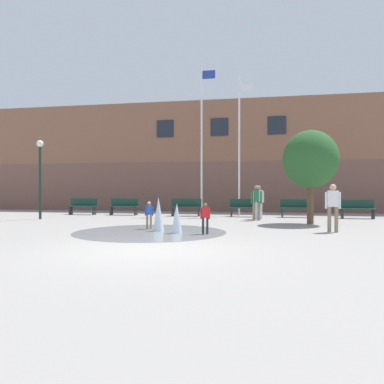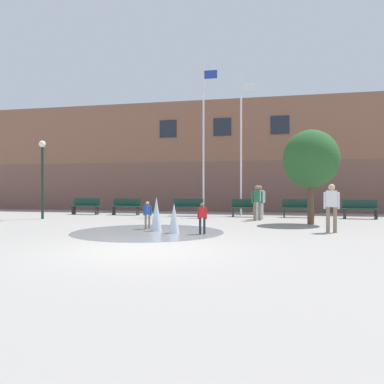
# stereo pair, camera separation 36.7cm
# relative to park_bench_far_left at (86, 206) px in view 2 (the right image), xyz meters

# --- Properties ---
(ground_plane) EXTENTS (100.00, 100.00, 0.00)m
(ground_plane) POSITION_rel_park_bench_far_left_xyz_m (7.21, -11.03, -0.48)
(ground_plane) COLOR gray
(library_building) EXTENTS (36.00, 6.05, 7.04)m
(library_building) POSITION_rel_park_bench_far_left_xyz_m (7.21, 6.91, 3.04)
(library_building) COLOR brown
(library_building) RESTS_ON ground
(splash_fountain) EXTENTS (5.04, 5.04, 1.16)m
(splash_fountain) POSITION_rel_park_bench_far_left_xyz_m (6.49, -7.40, -0.16)
(splash_fountain) COLOR gray
(splash_fountain) RESTS_ON ground
(park_bench_far_left) EXTENTS (1.60, 0.44, 0.91)m
(park_bench_far_left) POSITION_rel_park_bench_far_left_xyz_m (0.00, 0.00, 0.00)
(park_bench_far_left) COLOR #28282D
(park_bench_far_left) RESTS_ON ground
(park_bench_left_of_flagpoles) EXTENTS (1.60, 0.44, 0.91)m
(park_bench_left_of_flagpoles) POSITION_rel_park_bench_far_left_xyz_m (2.39, 0.07, 0.00)
(park_bench_left_of_flagpoles) COLOR #28282D
(park_bench_left_of_flagpoles) RESTS_ON ground
(park_bench_under_left_flagpole) EXTENTS (1.60, 0.44, 0.91)m
(park_bench_under_left_flagpole) POSITION_rel_park_bench_far_left_xyz_m (5.88, -0.04, 0.00)
(park_bench_under_left_flagpole) COLOR #28282D
(park_bench_under_left_flagpole) RESTS_ON ground
(park_bench_center) EXTENTS (1.60, 0.44, 0.91)m
(park_bench_center) POSITION_rel_park_bench_far_left_xyz_m (8.99, 0.00, 0.00)
(park_bench_center) COLOR #28282D
(park_bench_center) RESTS_ON ground
(park_bench_near_trashcan) EXTENTS (1.60, 0.44, 0.91)m
(park_bench_near_trashcan) POSITION_rel_park_bench_far_left_xyz_m (11.55, 0.08, 0.00)
(park_bench_near_trashcan) COLOR #28282D
(park_bench_near_trashcan) RESTS_ON ground
(park_bench_far_right) EXTENTS (1.60, 0.44, 0.91)m
(park_bench_far_right) POSITION_rel_park_bench_far_left_xyz_m (14.37, -0.16, 0.00)
(park_bench_far_right) COLOR #28282D
(park_bench_far_right) RESTS_ON ground
(adult_near_bench) EXTENTS (0.50, 0.24, 1.59)m
(adult_near_bench) POSITION_rel_park_bench_far_left_xyz_m (12.13, -6.43, 0.45)
(adult_near_bench) COLOR #89755B
(adult_near_bench) RESTS_ON ground
(teen_by_trashcan) EXTENTS (0.50, 0.37, 1.59)m
(teen_by_trashcan) POSITION_rel_park_bench_far_left_xyz_m (9.58, -2.13, 0.45)
(teen_by_trashcan) COLOR #89755B
(teen_by_trashcan) RESTS_ON ground
(adult_in_red) EXTENTS (0.50, 0.37, 1.59)m
(adult_in_red) POSITION_rel_park_bench_far_left_xyz_m (9.68, -1.39, 0.45)
(adult_in_red) COLOR silver
(adult_in_red) RESTS_ON ground
(child_with_pink_shirt) EXTENTS (0.31, 0.17, 0.99)m
(child_with_pink_shirt) POSITION_rel_park_bench_far_left_xyz_m (8.07, -7.72, 0.10)
(child_with_pink_shirt) COLOR #28282D
(child_with_pink_shirt) RESTS_ON ground
(child_in_fountain) EXTENTS (0.31, 0.24, 0.99)m
(child_in_fountain) POSITION_rel_park_bench_far_left_xyz_m (5.89, -6.64, 0.10)
(child_in_fountain) COLOR #89755B
(child_in_fountain) RESTS_ON ground
(flagpole_left) EXTENTS (0.80, 0.10, 8.30)m
(flagpole_left) POSITION_rel_park_bench_far_left_xyz_m (6.60, 0.85, 3.92)
(flagpole_left) COLOR silver
(flagpole_left) RESTS_ON ground
(flagpole_right) EXTENTS (0.80, 0.10, 7.48)m
(flagpole_right) POSITION_rel_park_bench_far_left_xyz_m (8.65, 0.85, 3.50)
(flagpole_right) COLOR silver
(flagpole_right) RESTS_ON ground
(lamp_post_left_lane) EXTENTS (0.32, 0.32, 3.74)m
(lamp_post_left_lane) POSITION_rel_park_bench_far_left_xyz_m (-0.50, -3.32, 1.98)
(lamp_post_left_lane) COLOR #192D23
(lamp_post_left_lane) RESTS_ON ground
(street_tree_near_building) EXTENTS (2.22, 2.22, 3.82)m
(street_tree_near_building) POSITION_rel_park_bench_far_left_xyz_m (11.77, -3.53, 2.15)
(street_tree_near_building) COLOR brown
(street_tree_near_building) RESTS_ON ground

